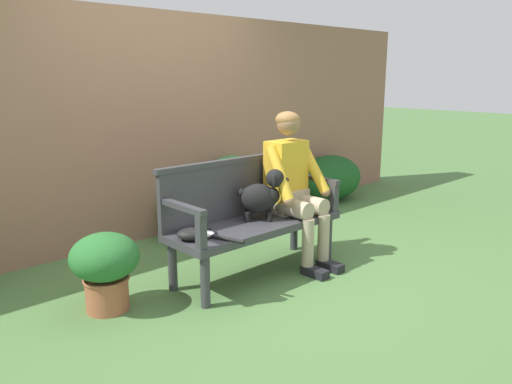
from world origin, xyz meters
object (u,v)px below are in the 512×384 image
baseball_glove (192,234)px  dog_on_bench (263,195)px  person_seated (293,182)px  tennis_racket (200,234)px  potted_plant (105,265)px  garden_bench (256,229)px

baseball_glove → dog_on_bench: bearing=32.4°
person_seated → dog_on_bench: size_ratio=3.12×
baseball_glove → tennis_racket: bearing=52.2°
tennis_racket → baseball_glove: baseball_glove is taller
baseball_glove → potted_plant: potted_plant is taller
tennis_racket → garden_bench: bearing=-2.3°
tennis_racket → baseball_glove: 0.12m
dog_on_bench → tennis_racket: 0.66m
dog_on_bench → tennis_racket: size_ratio=0.73×
person_seated → potted_plant: bearing=171.1°
garden_bench → potted_plant: bearing=168.8°
person_seated → dog_on_bench: (-0.34, 0.02, -0.06)m
tennis_racket → potted_plant: 0.71m
garden_bench → person_seated: bearing=-2.3°
garden_bench → tennis_racket: bearing=177.7°
dog_on_bench → potted_plant: size_ratio=0.76×
person_seated → baseball_glove: size_ratio=6.01×
garden_bench → baseball_glove: 0.66m
potted_plant → tennis_racket: bearing=-18.1°
potted_plant → baseball_glove: bearing=-24.8°
person_seated → tennis_racket: size_ratio=2.27×
garden_bench → baseball_glove: size_ratio=6.94×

